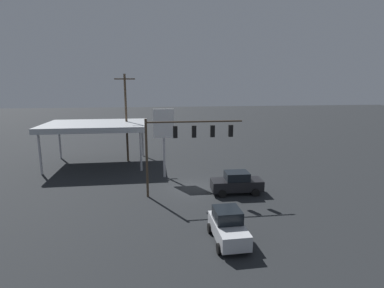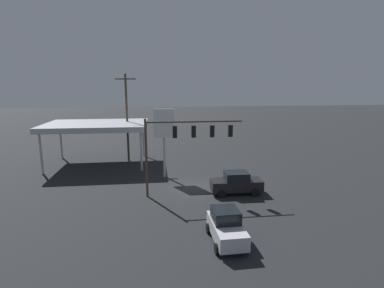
{
  "view_description": "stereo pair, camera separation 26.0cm",
  "coord_description": "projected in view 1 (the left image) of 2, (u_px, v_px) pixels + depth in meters",
  "views": [
    {
      "loc": [
        3.74,
        25.96,
        9.38
      ],
      "look_at": [
        0.0,
        -2.0,
        3.71
      ],
      "focal_mm": 28.0,
      "sensor_mm": 36.0,
      "label": 1
    },
    {
      "loc": [
        3.48,
        26.0,
        9.38
      ],
      "look_at": [
        0.0,
        -2.0,
        3.71
      ],
      "focal_mm": 28.0,
      "sensor_mm": 36.0,
      "label": 2
    }
  ],
  "objects": [
    {
      "name": "traffic_signal_assembly",
      "position": [
        186.0,
        137.0,
        24.83
      ],
      "size": [
        8.11,
        0.43,
        6.63
      ],
      "color": "#473828",
      "rests_on": "ground"
    },
    {
      "name": "utility_pole",
      "position": [
        126.0,
        116.0,
        36.0
      ],
      "size": [
        2.4,
        0.26,
        10.56
      ],
      "color": "#473828",
      "rests_on": "ground"
    },
    {
      "name": "gas_station_canopy",
      "position": [
        96.0,
        126.0,
        34.79
      ],
      "size": [
        11.6,
        8.18,
        4.93
      ],
      "color": "#B2B7BC",
      "rests_on": "ground"
    },
    {
      "name": "hatchback_crossing",
      "position": [
        228.0,
        226.0,
        18.05
      ],
      "size": [
        2.03,
        3.84,
        1.97
      ],
      "rotation": [
        0.0,
        0.0,
        1.59
      ],
      "color": "silver",
      "rests_on": "ground"
    },
    {
      "name": "price_sign",
      "position": [
        164.0,
        128.0,
        29.78
      ],
      "size": [
        2.06,
        0.27,
        6.97
      ],
      "color": "#B7B7BC",
      "rests_on": "ground"
    },
    {
      "name": "ground_plane",
      "position": [
        195.0,
        188.0,
        27.56
      ],
      "size": [
        200.0,
        200.0,
        0.0
      ],
      "primitive_type": "plane",
      "color": "black"
    },
    {
      "name": "sedan_far",
      "position": [
        237.0,
        183.0,
        26.01
      ],
      "size": [
        4.45,
        2.15,
        1.93
      ],
      "rotation": [
        0.0,
        0.0,
        -0.03
      ],
      "color": "black",
      "rests_on": "ground"
    }
  ]
}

